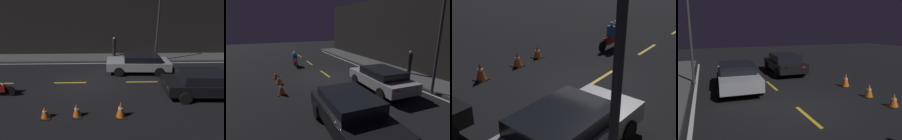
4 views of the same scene
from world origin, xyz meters
TOP-DOWN VIEW (x-y plane):
  - ground_plane at (0.00, 0.00)m, footprint 56.00×56.00m
  - lane_dash_b at (-5.50, 0.00)m, footprint 2.00×0.14m
  - lane_dash_c at (-1.00, 0.00)m, footprint 2.00×0.14m
  - lane_dash_d at (3.50, 0.00)m, footprint 2.00×0.14m
  - hatchback_silver at (3.56, 1.78)m, footprint 4.46×2.15m
  - motorcycle at (-4.75, -1.57)m, footprint 2.27×0.38m
  - traffic_cone_near at (-1.34, -3.59)m, footprint 0.47×0.47m
  - traffic_cone_mid at (0.00, -3.53)m, footprint 0.47×0.47m
  - traffic_cone_far at (1.89, -3.62)m, footprint 0.49×0.49m
  - street_lamp at (5.32, 3.92)m, footprint 0.28×0.28m

SIDE VIEW (x-z plane):
  - ground_plane at x=0.00m, z-range 0.00..0.00m
  - lane_dash_b at x=-5.50m, z-range 0.00..0.01m
  - lane_dash_c at x=-1.00m, z-range 0.00..0.01m
  - lane_dash_d at x=3.50m, z-range 0.00..0.01m
  - traffic_cone_near at x=-1.34m, z-range -0.01..0.53m
  - traffic_cone_mid at x=0.00m, z-range -0.01..0.61m
  - traffic_cone_far at x=1.89m, z-range -0.01..0.72m
  - motorcycle at x=-4.75m, z-range -0.05..1.30m
  - hatchback_silver at x=3.56m, z-range 0.07..1.36m
  - street_lamp at x=5.32m, z-range 0.36..6.12m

